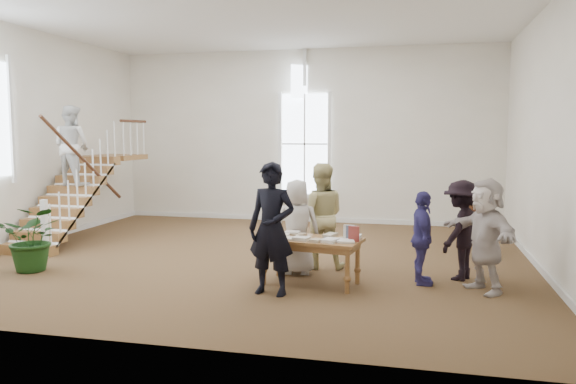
% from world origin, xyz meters
% --- Properties ---
extents(ground, '(10.00, 10.00, 0.00)m').
position_xyz_m(ground, '(0.00, 0.00, 0.00)').
color(ground, '#4E371E').
rests_on(ground, ground).
extents(room_shell, '(10.49, 10.00, 10.00)m').
position_xyz_m(room_shell, '(-0.00, 4.39, 0.40)').
color(room_shell, silver).
rests_on(room_shell, ground).
extents(staircase, '(1.10, 4.10, 2.92)m').
position_xyz_m(staircase, '(-4.34, 0.75, 1.62)').
color(staircase, brown).
rests_on(staircase, ground).
extents(library_table, '(1.64, 1.00, 0.78)m').
position_xyz_m(library_table, '(1.37, -1.64, 0.64)').
color(library_table, brown).
rests_on(library_table, ground).
extents(police_officer, '(0.77, 0.57, 1.92)m').
position_xyz_m(police_officer, '(0.89, -2.29, 0.96)').
color(police_officer, black).
rests_on(police_officer, ground).
extents(elderly_woman, '(0.82, 0.58, 1.58)m').
position_xyz_m(elderly_woman, '(0.99, -1.04, 0.79)').
color(elderly_woman, beige).
rests_on(elderly_woman, ground).
extents(person_yellow, '(1.00, 0.84, 1.82)m').
position_xyz_m(person_yellow, '(1.29, -0.54, 0.91)').
color(person_yellow, '#D6C986').
rests_on(person_yellow, ground).
extents(woman_cluster_a, '(0.45, 0.88, 1.45)m').
position_xyz_m(woman_cluster_a, '(3.01, -1.25, 0.73)').
color(woman_cluster_a, navy).
rests_on(woman_cluster_a, ground).
extents(woman_cluster_b, '(0.99, 1.19, 1.59)m').
position_xyz_m(woman_cluster_b, '(3.61, -0.80, 0.80)').
color(woman_cluster_b, black).
rests_on(woman_cluster_b, ground).
extents(woman_cluster_c, '(1.23, 1.60, 1.69)m').
position_xyz_m(woman_cluster_c, '(3.91, -1.45, 0.84)').
color(woman_cluster_c, beige).
rests_on(woman_cluster_c, ground).
extents(floor_plant, '(1.24, 1.16, 1.12)m').
position_xyz_m(floor_plant, '(-3.40, -1.87, 0.56)').
color(floor_plant, '#153812').
rests_on(floor_plant, ground).
extents(side_chair, '(0.49, 0.49, 1.07)m').
position_xyz_m(side_chair, '(4.01, 1.30, 0.60)').
color(side_chair, '#3C1B10').
rests_on(side_chair, ground).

